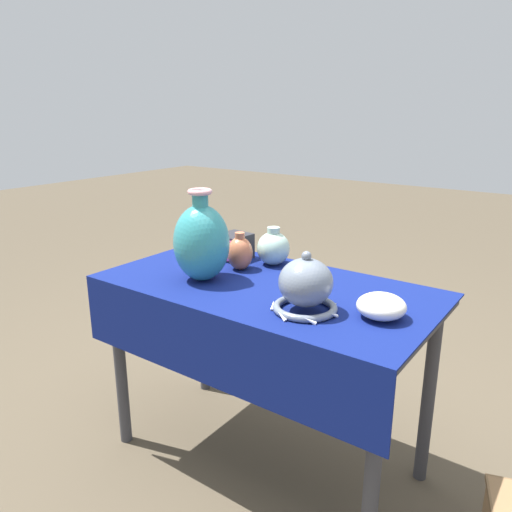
# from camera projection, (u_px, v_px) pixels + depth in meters

# --- Properties ---
(ground_plane) EXTENTS (14.00, 14.00, 0.00)m
(ground_plane) POSITION_uv_depth(u_px,v_px,m) (265.00, 457.00, 1.88)
(ground_plane) COLOR #4C4233
(display_table) EXTENTS (1.13, 0.60, 0.69)m
(display_table) POSITION_uv_depth(u_px,v_px,m) (263.00, 308.00, 1.69)
(display_table) COLOR #38383D
(display_table) RESTS_ON ground_plane
(vase_tall_bulbous) EXTENTS (0.19, 0.19, 0.31)m
(vase_tall_bulbous) POSITION_uv_depth(u_px,v_px,m) (202.00, 242.00, 1.68)
(vase_tall_bulbous) COLOR teal
(vase_tall_bulbous) RESTS_ON display_table
(vase_dome_bell) EXTENTS (0.20, 0.20, 0.19)m
(vase_dome_bell) POSITION_uv_depth(u_px,v_px,m) (306.00, 287.00, 1.44)
(vase_dome_bell) COLOR slate
(vase_dome_bell) RESTS_ON display_table
(mosaic_tile_box) EXTENTS (0.12, 0.14, 0.10)m
(mosaic_tile_box) POSITION_uv_depth(u_px,v_px,m) (234.00, 246.00, 1.95)
(mosaic_tile_box) COLOR #232328
(mosaic_tile_box) RESTS_ON display_table
(bowl_shallow_ivory) EXTENTS (0.14, 0.14, 0.07)m
(bowl_shallow_ivory) POSITION_uv_depth(u_px,v_px,m) (381.00, 306.00, 1.40)
(bowl_shallow_ivory) COLOR white
(bowl_shallow_ivory) RESTS_ON display_table
(jar_round_celadon) EXTENTS (0.12, 0.12, 0.14)m
(jar_round_celadon) POSITION_uv_depth(u_px,v_px,m) (273.00, 248.00, 1.87)
(jar_round_celadon) COLOR #A8CCB7
(jar_round_celadon) RESTS_ON display_table
(jar_round_terracotta) EXTENTS (0.09, 0.09, 0.14)m
(jar_round_terracotta) POSITION_uv_depth(u_px,v_px,m) (240.00, 253.00, 1.82)
(jar_round_terracotta) COLOR #BC6642
(jar_round_terracotta) RESTS_ON display_table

